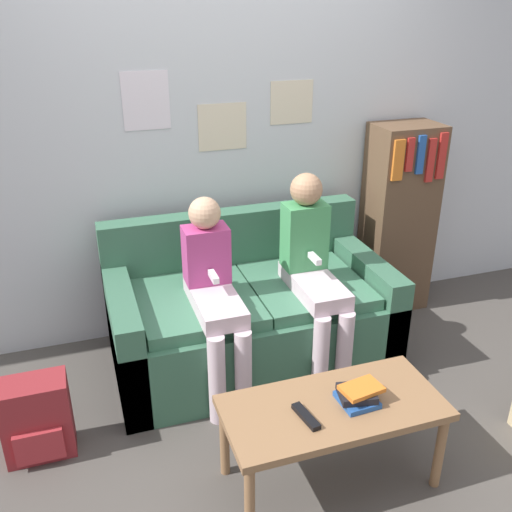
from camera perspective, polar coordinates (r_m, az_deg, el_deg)
The scene contains 10 objects.
ground_plane at distance 3.17m, azimuth 2.48°, elevation -15.33°, with size 10.00×10.00×0.00m, color #4C4742.
wall_back at distance 3.53m, azimuth -3.51°, elevation 12.65°, with size 8.00×0.06×2.60m.
couch at distance 3.42m, azimuth -0.71°, elevation -5.94°, with size 1.61×0.87×0.84m.
coffee_table at distance 2.60m, azimuth 7.69°, elevation -15.39°, with size 0.96×0.45×0.43m.
person_left at distance 3.03m, azimuth -4.23°, elevation -3.38°, with size 0.24×0.59×1.08m.
person_right at distance 3.19m, azimuth 5.73°, elevation -1.12°, with size 0.24×0.59×1.16m.
tv_remote at distance 2.47m, azimuth 5.02°, elevation -15.68°, with size 0.07×0.17×0.02m.
book_stack at distance 2.57m, azimuth 10.16°, elevation -13.48°, with size 0.20×0.17×0.08m.
bookshelf at distance 4.00m, azimuth 14.04°, elevation 3.64°, with size 0.43×0.34×1.29m.
backpack at distance 3.00m, azimuth -21.04°, elevation -14.97°, with size 0.31×0.22×0.41m.
Camera 1 is at (-0.89, -2.25, 2.04)m, focal length 40.00 mm.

